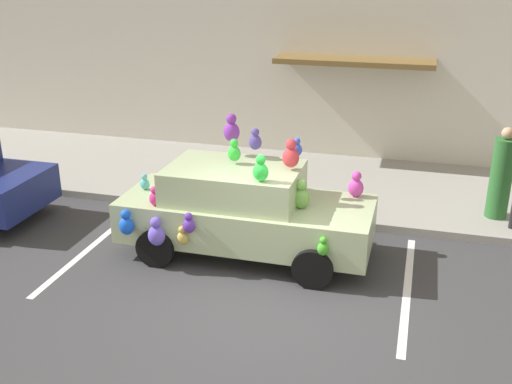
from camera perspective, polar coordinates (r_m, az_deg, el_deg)
ground_plane at (r=9.06m, az=1.13°, el=-10.54°), size 60.00×60.00×0.00m
sidewalk at (r=13.45m, az=6.50°, el=0.67°), size 24.00×4.00×0.15m
storefront_building at (r=14.81m, az=8.44°, el=14.91°), size 24.00×1.25×6.40m
parking_stripe_front at (r=9.71m, az=14.00°, el=-8.85°), size 0.12×3.60×0.01m
parking_stripe_rear at (r=11.10m, az=-15.21°, el=-4.99°), size 0.12×3.60×0.01m
plush_covered_car at (r=10.19m, az=-1.22°, el=-1.65°), size 4.20×1.99×2.28m
teddy_bear_on_sidewalk at (r=12.48m, az=-4.24°, el=0.88°), size 0.33×0.27×0.63m
pedestrian_near_shopfront at (r=12.16m, az=22.00°, el=1.33°), size 0.40×0.40×1.74m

